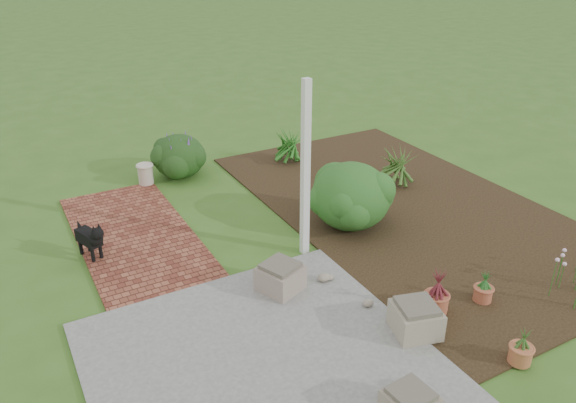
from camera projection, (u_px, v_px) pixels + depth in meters
ground at (289, 261)px, 7.81m from camera, size 80.00×80.00×0.00m
concrete_patio at (266, 367)px, 5.88m from camera, size 3.50×3.50×0.04m
brick_path at (134, 234)px, 8.44m from camera, size 1.60×3.50×0.04m
garden_bed at (407, 207)px, 9.28m from camera, size 4.00×7.00×0.03m
veranda_post at (305, 171)px, 7.47m from camera, size 0.10×0.10×2.50m
stone_trough_mid at (416, 320)px, 6.30m from camera, size 0.60×0.60×0.33m
stone_trough_far at (280, 278)px, 7.06m from camera, size 0.62×0.62×0.32m
black_dog at (90, 237)px, 7.68m from camera, size 0.33×0.59×0.53m
cream_ceramic_urn at (146, 174)px, 10.02m from camera, size 0.32×0.32×0.35m
evergreen_shrub at (351, 194)px, 8.49m from camera, size 1.56×1.56×1.03m
agapanthus_clump_back at (396, 163)px, 9.97m from camera, size 1.06×1.06×0.78m
agapanthus_clump_front at (288, 143)px, 10.93m from camera, size 0.87×0.87×0.75m
terracotta_pot_bronze at (436, 302)px, 6.69m from camera, size 0.31×0.31×0.23m
terracotta_pot_small_left at (483, 294)px, 6.89m from camera, size 0.27×0.27×0.19m
terracotta_pot_small_right at (520, 354)px, 5.90m from camera, size 0.32×0.32×0.20m
purple_flowering_bush at (179, 155)px, 10.35m from camera, size 1.20×1.20×0.81m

